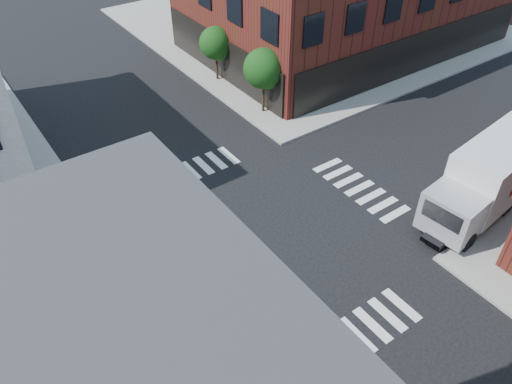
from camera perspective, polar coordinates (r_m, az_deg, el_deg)
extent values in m
plane|color=black|center=(25.22, 0.35, -5.34)|extent=(120.00, 120.00, 0.00)
cube|color=gray|center=(50.68, 6.16, 18.67)|extent=(30.00, 30.00, 0.15)
cylinder|color=black|center=(34.80, 0.83, 10.33)|extent=(0.18, 0.18, 1.47)
cylinder|color=black|center=(34.45, 0.84, 11.40)|extent=(0.12, 0.12, 1.47)
sphere|color=#11340E|center=(33.70, 0.87, 13.93)|extent=(2.69, 2.69, 2.69)
sphere|color=#11340E|center=(33.99, 1.31, 13.14)|extent=(1.85, 1.85, 1.85)
cylinder|color=black|center=(39.29, -4.47, 13.67)|extent=(0.18, 0.18, 1.33)
cylinder|color=black|center=(39.01, -4.52, 14.55)|extent=(0.12, 0.12, 1.33)
sphere|color=#11340E|center=(38.41, -4.63, 16.61)|extent=(2.43, 2.43, 2.43)
sphere|color=#11340E|center=(38.64, -4.19, 15.98)|extent=(1.67, 1.67, 1.67)
cube|color=#053819|center=(17.03, -3.63, -19.54)|extent=(1.10, 0.03, 0.22)
cube|color=#053819|center=(16.95, -6.38, -18.65)|extent=(0.03, 1.10, 0.22)
imported|color=black|center=(16.39, -4.56, -18.27)|extent=(0.22, 0.18, 1.10)
imported|color=black|center=(16.41, -6.45, -18.38)|extent=(0.18, 0.22, 1.10)
cube|color=silver|center=(28.77, 25.85, 2.38)|extent=(6.51, 3.40, 3.33)
cube|color=maroon|center=(29.14, 23.56, 3.61)|extent=(2.35, 0.32, 0.75)
cube|color=#A4A5A7|center=(25.95, 21.50, -2.20)|extent=(2.44, 2.81, 2.15)
cube|color=black|center=(24.97, 20.53, -2.61)|extent=(0.35, 2.04, 0.97)
cube|color=black|center=(28.74, 23.77, -1.37)|extent=(8.67, 2.08, 0.27)
cylinder|color=black|center=(26.39, 22.98, -5.22)|extent=(1.11, 0.50, 1.07)
cylinder|color=black|center=(26.98, 18.94, -2.85)|extent=(1.11, 0.50, 1.07)
cylinder|color=black|center=(29.32, 26.62, -1.49)|extent=(1.11, 0.50, 1.07)
cylinder|color=black|center=(29.85, 22.91, 0.57)|extent=(1.11, 0.50, 1.07)
cylinder|color=black|center=(31.89, 25.15, 2.50)|extent=(1.11, 0.50, 1.07)
cube|color=#FF620B|center=(20.87, -1.62, -18.69)|extent=(0.38, 0.38, 0.04)
cone|color=#FF620B|center=(20.59, -1.64, -18.20)|extent=(0.36, 0.36, 0.69)
cylinder|color=white|center=(20.51, -1.64, -18.05)|extent=(0.27, 0.27, 0.08)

